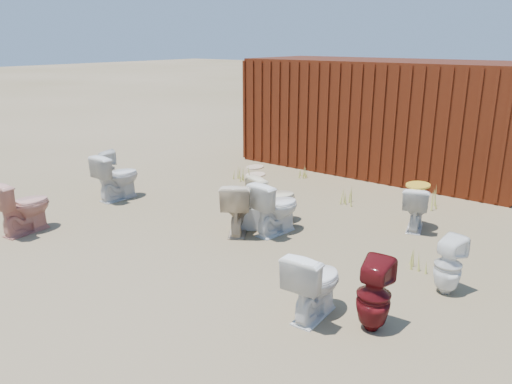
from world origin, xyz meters
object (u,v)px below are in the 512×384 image
Objects in this scene: toilet_front_c at (276,207)px; toilet_front_a at (117,177)px; toilet_front_e at (314,283)px; toilet_back_e at (448,265)px; toilet_front_maroon at (374,295)px; toilet_back_beige_right at (273,199)px; toilet_front_pink at (23,206)px; loose_tank at (250,218)px; toilet_back_a at (106,169)px; toilet_back_yellowlid at (416,208)px; toilet_back_beige_left at (237,207)px; shipping_container at (384,116)px.

toilet_front_a is at bearing 14.34° from toilet_front_c.
toilet_front_a reaches higher than toilet_front_e.
toilet_front_e is 1.10× the size of toilet_back_e.
toilet_front_maroon is at bearing 153.47° from toilet_front_c.
toilet_front_e is at bearing 157.87° from toilet_back_beige_right.
toilet_front_pink is 3.44m from loose_tank.
toilet_back_a is (-0.76, 0.31, -0.05)m from toilet_front_a.
toilet_back_yellowlid is at bearing 1.91° from loose_tank.
toilet_front_maroon is 0.95× the size of toilet_back_beige_left.
loose_tank is (2.62, 2.22, -0.24)m from toilet_front_pink.
toilet_front_c is at bearing -84.73° from shipping_container.
toilet_front_c reaches higher than toilet_front_e.
shipping_container is at bearing -44.47° from toilet_back_e.
toilet_front_pink is 1.05× the size of toilet_back_beige_right.
toilet_front_maroon is 1.00× the size of toilet_front_e.
loose_tank is (0.07, 0.23, -0.23)m from toilet_back_beige_left.
toilet_back_yellowlid is at bearing -45.53° from toilet_back_e.
shipping_container reaches higher than toilet_back_beige_right.
toilet_back_beige_right is (0.13, -4.33, -0.80)m from shipping_container.
toilet_back_beige_left is at bearing 42.32° from toilet_front_c.
toilet_front_a is at bearing 5.01° from toilet_back_yellowlid.
toilet_back_beige_right is 1.14× the size of toilet_back_e.
toilet_front_pink is at bearing 98.96° from toilet_front_a.
toilet_back_beige_left is (3.55, -0.23, 0.02)m from toilet_back_a.
toilet_front_e is at bearing 114.10° from toilet_back_beige_left.
toilet_back_e is at bearing -110.25° from toilet_front_maroon.
toilet_back_beige_right is (0.17, 0.68, -0.01)m from toilet_back_beige_left.
toilet_front_maroon is at bearing 87.31° from toilet_back_yellowlid.
toilet_back_beige_left is 1.16× the size of toilet_back_yellowlid.
toilet_front_pink is 1.01× the size of toilet_front_c.
toilet_front_pink is 3.23m from toilet_back_beige_left.
toilet_front_a reaches higher than toilet_back_yellowlid.
toilet_back_e is 3.08m from loose_tank.
toilet_back_beige_right is at bearing -164.21° from toilet_front_a.
toilet_back_yellowlid is (5.64, 1.57, -0.03)m from toilet_back_a.
toilet_front_e is 0.95× the size of toilet_back_beige_left.
toilet_front_maroon is 1.01× the size of toilet_back_a.
toilet_front_a reaches higher than toilet_back_beige_left.
toilet_front_maroon is (2.75, -6.21, -0.82)m from shipping_container.
toilet_back_e is (3.14, 0.03, -0.06)m from toilet_back_beige_left.
toilet_back_a reaches higher than toilet_back_yellowlid.
toilet_front_maroon is 1.11× the size of toilet_back_yellowlid.
toilet_back_beige_right is 0.51m from loose_tank.
toilet_front_c reaches higher than toilet_back_beige_right.
toilet_front_pink reaches higher than toilet_back_beige_right.
toilet_front_c is at bearing -155.69° from toilet_back_a.
toilet_front_a is 1.92m from toilet_front_pink.
toilet_front_c is 1.04× the size of toilet_back_beige_right.
toilet_back_e is (0.95, 1.38, -0.04)m from toilet_front_e.
toilet_front_maroon is at bearing -169.96° from toilet_back_a.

